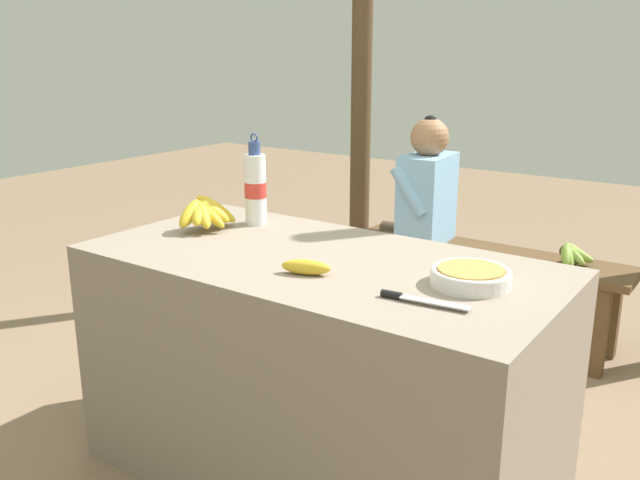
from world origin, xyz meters
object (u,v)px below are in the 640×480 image
at_px(knife, 412,298).
at_px(banana_bunch_green, 573,253).
at_px(support_post_near, 362,53).
at_px(seated_vendor, 417,205).
at_px(water_bottle, 255,188).
at_px(banana_bunch_ripe, 205,212).
at_px(serving_bowl, 471,276).
at_px(loose_banana_front, 306,267).
at_px(wooden_bench, 484,266).

distance_m(knife, banana_bunch_green, 1.62).
bearing_deg(support_post_near, seated_vendor, -33.94).
bearing_deg(water_bottle, banana_bunch_green, 55.60).
height_order(water_bottle, banana_bunch_green, water_bottle).
height_order(banana_bunch_ripe, banana_bunch_green, banana_bunch_ripe).
bearing_deg(serving_bowl, banana_bunch_green, 93.39).
xyz_separation_m(banana_bunch_green, support_post_near, (-1.36, 0.36, 0.87)).
height_order(banana_bunch_ripe, support_post_near, support_post_near).
relative_size(seated_vendor, support_post_near, 0.40).
height_order(banana_bunch_green, support_post_near, support_post_near).
bearing_deg(loose_banana_front, seated_vendor, 105.64).
distance_m(banana_bunch_ripe, water_bottle, 0.21).
height_order(serving_bowl, wooden_bench, serving_bowl).
distance_m(wooden_bench, support_post_near, 1.43).
relative_size(knife, seated_vendor, 0.22).
xyz_separation_m(serving_bowl, seated_vendor, (-0.85, 1.36, -0.17)).
distance_m(loose_banana_front, wooden_bench, 1.64).
height_order(serving_bowl, loose_banana_front, serving_bowl).
distance_m(loose_banana_front, banana_bunch_green, 1.64).
xyz_separation_m(loose_banana_front, support_post_near, (-1.02, 1.94, 0.57)).
height_order(water_bottle, loose_banana_front, water_bottle).
distance_m(wooden_bench, seated_vendor, 0.45).
bearing_deg(knife, wooden_bench, 98.70).
distance_m(water_bottle, knife, 0.93).
relative_size(serving_bowl, support_post_near, 0.08).
relative_size(knife, banana_bunch_green, 0.95).
bearing_deg(support_post_near, banana_bunch_green, -14.80).
bearing_deg(water_bottle, seated_vendor, 86.97).
height_order(knife, seated_vendor, seated_vendor).
distance_m(loose_banana_front, knife, 0.35).
xyz_separation_m(banana_bunch_ripe, support_post_near, (-0.44, 1.75, 0.53)).
bearing_deg(serving_bowl, seated_vendor, 122.21).
bearing_deg(seated_vendor, banana_bunch_ripe, 79.11).
bearing_deg(banana_bunch_ripe, support_post_near, 104.18).
bearing_deg(serving_bowl, knife, -109.36).
bearing_deg(support_post_near, wooden_bench, -20.86).
relative_size(banana_bunch_ripe, support_post_near, 0.09).
distance_m(water_bottle, banana_bunch_green, 1.53).
distance_m(knife, support_post_near, 2.46).
bearing_deg(knife, banana_bunch_green, 84.26).
distance_m(water_bottle, seated_vendor, 1.21).
bearing_deg(seated_vendor, knife, 112.09).
bearing_deg(serving_bowl, loose_banana_front, -156.42).
relative_size(serving_bowl, water_bottle, 0.66).
relative_size(knife, support_post_near, 0.09).
relative_size(banana_bunch_ripe, knife, 1.08).
relative_size(loose_banana_front, banana_bunch_green, 0.61).
xyz_separation_m(water_bottle, support_post_near, (-0.53, 1.58, 0.46)).
distance_m(wooden_bench, banana_bunch_green, 0.43).
distance_m(banana_bunch_green, support_post_near, 1.66).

